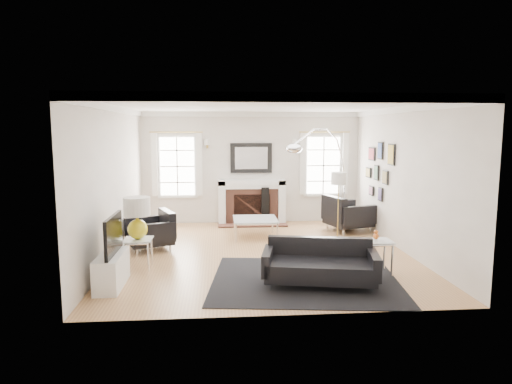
{
  "coord_description": "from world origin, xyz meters",
  "views": [
    {
      "loc": [
        -0.82,
        -8.51,
        2.35
      ],
      "look_at": [
        -0.1,
        0.3,
        1.15
      ],
      "focal_mm": 32.0,
      "sensor_mm": 36.0,
      "label": 1
    }
  ],
  "objects": [
    {
      "name": "window_left",
      "position": [
        -1.85,
        2.95,
        1.46
      ],
      "size": [
        1.24,
        0.15,
        1.62
      ],
      "color": "white",
      "rests_on": "back_wall"
    },
    {
      "name": "area_rug",
      "position": [
        0.52,
        -1.67,
        0.01
      ],
      "size": [
        3.16,
        2.74,
        0.01
      ],
      "primitive_type": "cube",
      "rotation": [
        0.0,
        0.0,
        -0.12
      ],
      "color": "black",
      "rests_on": "floor"
    },
    {
      "name": "gourd_lamp",
      "position": [
        -2.2,
        -0.82,
        0.93
      ],
      "size": [
        0.45,
        0.45,
        0.72
      ],
      "color": "yellow",
      "rests_on": "side_table_left"
    },
    {
      "name": "gallery_wall",
      "position": [
        2.72,
        1.3,
        1.53
      ],
      "size": [
        0.04,
        1.73,
        1.29
      ],
      "color": "black",
      "rests_on": "right_wall"
    },
    {
      "name": "left_wall",
      "position": [
        -2.75,
        0.0,
        1.4
      ],
      "size": [
        0.04,
        6.0,
        2.8
      ],
      "primitive_type": "cube",
      "color": "silver",
      "rests_on": "floor"
    },
    {
      "name": "crown_molding",
      "position": [
        0.0,
        0.0,
        2.74
      ],
      "size": [
        5.5,
        6.0,
        0.12
      ],
      "primitive_type": "cube",
      "color": "white",
      "rests_on": "back_wall"
    },
    {
      "name": "arc_floor_lamp",
      "position": [
        1.47,
        1.55,
        1.34
      ],
      "size": [
        1.76,
        1.63,
        2.49
      ],
      "color": "silver",
      "rests_on": "floor"
    },
    {
      "name": "armchair_right",
      "position": [
        2.13,
        1.74,
        0.39
      ],
      "size": [
        1.16,
        1.24,
        0.69
      ],
      "color": "black",
      "rests_on": "floor"
    },
    {
      "name": "sofa",
      "position": [
        0.7,
        -1.88,
        0.3
      ],
      "size": [
        1.83,
        1.1,
        0.56
      ],
      "color": "black",
      "rests_on": "floor"
    },
    {
      "name": "orange_vase",
      "position": [
        1.72,
        -1.45,
        0.65
      ],
      "size": [
        0.1,
        0.1,
        0.15
      ],
      "color": "orange",
      "rests_on": "nesting_table"
    },
    {
      "name": "nesting_table",
      "position": [
        1.72,
        -1.45,
        0.45
      ],
      "size": [
        0.52,
        0.43,
        0.57
      ],
      "color": "silver",
      "rests_on": "floor"
    },
    {
      "name": "side_table_left",
      "position": [
        -2.2,
        -0.82,
        0.41
      ],
      "size": [
        0.47,
        0.47,
        0.52
      ],
      "color": "silver",
      "rests_on": "floor"
    },
    {
      "name": "stick_floor_lamp",
      "position": [
        1.61,
        0.52,
        1.3
      ],
      "size": [
        0.3,
        0.3,
        1.5
      ],
      "color": "gold",
      "rests_on": "floor"
    },
    {
      "name": "window_right",
      "position": [
        1.85,
        2.95,
        1.46
      ],
      "size": [
        1.24,
        0.15,
        1.62
      ],
      "color": "white",
      "rests_on": "back_wall"
    },
    {
      "name": "ceiling",
      "position": [
        0.0,
        0.0,
        2.8
      ],
      "size": [
        5.5,
        6.0,
        0.02
      ],
      "primitive_type": "cube",
      "color": "white",
      "rests_on": "back_wall"
    },
    {
      "name": "front_wall",
      "position": [
        0.0,
        -3.0,
        1.4
      ],
      "size": [
        5.5,
        0.04,
        2.8
      ],
      "primitive_type": "cube",
      "color": "silver",
      "rests_on": "floor"
    },
    {
      "name": "floor",
      "position": [
        0.0,
        0.0,
        0.0
      ],
      "size": [
        6.0,
        6.0,
        0.0
      ],
      "primitive_type": "plane",
      "color": "#A26F44",
      "rests_on": "ground"
    },
    {
      "name": "back_wall",
      "position": [
        0.0,
        3.0,
        1.4
      ],
      "size": [
        5.5,
        0.04,
        2.8
      ],
      "primitive_type": "cube",
      "color": "silver",
      "rests_on": "floor"
    },
    {
      "name": "coffee_table",
      "position": [
        -0.04,
        1.28,
        0.39
      ],
      "size": [
        0.95,
        0.95,
        0.42
      ],
      "color": "silver",
      "rests_on": "floor"
    },
    {
      "name": "right_wall",
      "position": [
        2.75,
        0.0,
        1.4
      ],
      "size": [
        0.04,
        6.0,
        2.8
      ],
      "primitive_type": "cube",
      "color": "silver",
      "rests_on": "floor"
    },
    {
      "name": "mantel_mirror",
      "position": [
        0.0,
        2.95,
        1.65
      ],
      "size": [
        1.05,
        0.07,
        0.75
      ],
      "color": "black",
      "rests_on": "back_wall"
    },
    {
      "name": "tv_unit",
      "position": [
        -2.44,
        -1.7,
        0.33
      ],
      "size": [
        0.35,
        1.0,
        1.09
      ],
      "color": "white",
      "rests_on": "floor"
    },
    {
      "name": "armchair_left",
      "position": [
        -2.14,
        0.47,
        0.35
      ],
      "size": [
        1.1,
        1.16,
        0.62
      ],
      "color": "black",
      "rests_on": "floor"
    },
    {
      "name": "fireplace",
      "position": [
        0.0,
        2.79,
        0.54
      ],
      "size": [
        1.7,
        0.69,
        1.11
      ],
      "color": "white",
      "rests_on": "floor"
    },
    {
      "name": "speaker_tower",
      "position": [
        0.32,
        2.65,
        0.47
      ],
      "size": [
        0.19,
        0.19,
        0.94
      ],
      "primitive_type": "cube",
      "rotation": [
        0.0,
        0.0,
        -0.03
      ],
      "color": "black",
      "rests_on": "floor"
    }
  ]
}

